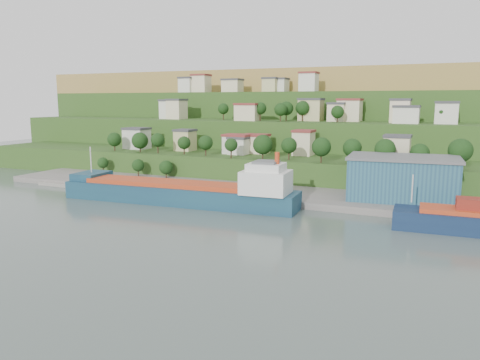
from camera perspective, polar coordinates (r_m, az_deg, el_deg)
The scene contains 10 objects.
ground at distance 131.36m, azimuth -4.91°, elevation -3.92°, with size 500.00×500.00×0.00m, color #485750.
quay at distance 149.06m, azimuth 7.11°, elevation -2.33°, with size 220.00×26.00×4.00m, color slate.
pebble_beach at distance 180.25m, azimuth -16.95°, elevation -0.60°, with size 40.00×18.00×2.40m, color slate.
hillside at distance 288.80m, azimuth 11.45°, elevation 3.35°, with size 360.00×211.01×96.00m.
cargo_ship_near at distance 141.69m, azimuth -6.79°, elevation -1.69°, with size 74.85×16.08×19.09m.
warehouse at distance 144.88m, azimuth 19.20°, elevation 0.25°, with size 32.13×20.91×12.80m.
caravan at distance 178.65m, azimuth -17.93°, elevation 0.08°, with size 5.67×2.36×2.65m, color silver.
dinghy at distance 166.99m, azimuth -14.21°, elevation -0.71°, with size 3.74×1.40×0.75m, color silver.
kayak_orange at distance 139.26m, azimuth -7.98°, elevation -3.11°, with size 2.88×1.16×0.71m.
kayak_yellow at distance 140.93m, azimuth -9.84°, elevation -3.00°, with size 3.04×1.60×0.76m.
Camera 1 is at (61.91, -111.72, 30.67)m, focal length 35.00 mm.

